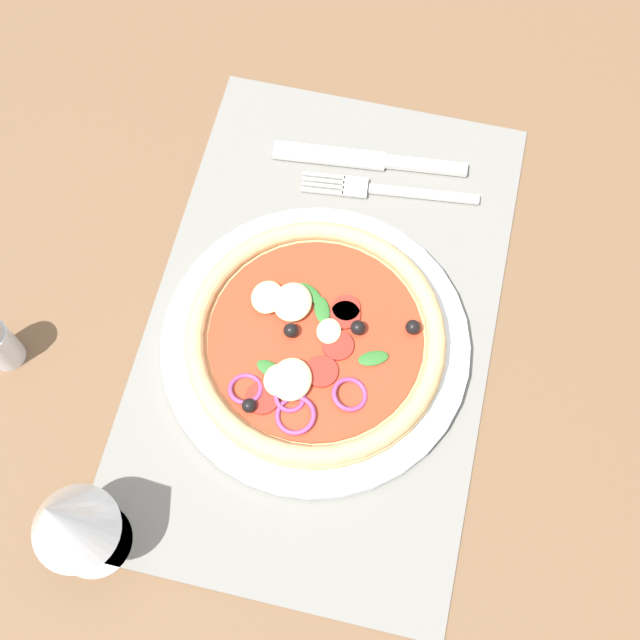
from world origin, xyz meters
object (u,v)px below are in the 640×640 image
Objects in this scene: plate at (316,345)px; wine_glass at (64,521)px; pizza at (315,339)px; fork at (380,190)px; knife at (367,160)px.

wine_glass reaches higher than plate.
wine_glass is at bearing 146.17° from pizza.
fork is 0.90× the size of knife.
knife is at bearing -1.40° from plate.
pizza is 1.20× the size of knife.
pizza is at bearing 75.99° from fork.
plate is 27.49cm from wine_glass.
wine_glass reaches higher than fork.
pizza is 1.33× the size of fork.
fork is at bearing -7.89° from pizza.
fork is at bearing -23.12° from wine_glass.
wine_glass is at bearing 65.08° from knife.
pizza is at bearing 82.81° from knife.
plate is at bearing -33.83° from wine_glass.
fork is at bearing 115.35° from knife.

